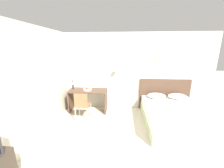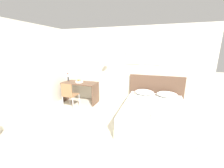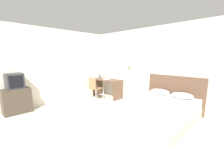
{
  "view_description": "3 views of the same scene",
  "coord_description": "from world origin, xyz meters",
  "px_view_note": "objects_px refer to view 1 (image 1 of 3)",
  "views": [
    {
      "loc": [
        -0.33,
        -1.92,
        2.14
      ],
      "look_at": [
        -0.65,
        2.13,
        1.07
      ],
      "focal_mm": 22.0,
      "sensor_mm": 36.0,
      "label": 1
    },
    {
      "loc": [
        1.12,
        -1.79,
        1.95
      ],
      "look_at": [
        -0.16,
        2.13,
        0.88
      ],
      "focal_mm": 22.0,
      "sensor_mm": 36.0,
      "label": 2
    },
    {
      "loc": [
        2.93,
        -1.78,
        1.66
      ],
      "look_at": [
        -0.38,
        1.59,
        0.81
      ],
      "focal_mm": 24.0,
      "sensor_mm": 36.0,
      "label": 3
    }
  ],
  "objects_px": {
    "folded_towel_mid_bed": "(193,121)",
    "headboard": "(164,94)",
    "pillow_left": "(156,96)",
    "pillow_right": "(177,96)",
    "bed": "(174,116)",
    "desk": "(88,96)",
    "folded_towel_near_foot": "(175,112)",
    "desk_chair": "(82,104)",
    "fruit_bowl": "(87,89)",
    "flower_vase": "(73,86)"
  },
  "relations": [
    {
      "from": "folded_towel_mid_bed",
      "to": "pillow_left",
      "type": "bearing_deg",
      "value": 106.55
    },
    {
      "from": "pillow_right",
      "to": "folded_towel_mid_bed",
      "type": "relative_size",
      "value": 1.77
    },
    {
      "from": "fruit_bowl",
      "to": "desk_chair",
      "type": "bearing_deg",
      "value": -91.34
    },
    {
      "from": "desk_chair",
      "to": "flower_vase",
      "type": "distance_m",
      "value": 0.96
    },
    {
      "from": "folded_towel_mid_bed",
      "to": "flower_vase",
      "type": "bearing_deg",
      "value": 155.09
    },
    {
      "from": "pillow_right",
      "to": "flower_vase",
      "type": "height_order",
      "value": "flower_vase"
    },
    {
      "from": "bed",
      "to": "flower_vase",
      "type": "bearing_deg",
      "value": 166.39
    },
    {
      "from": "fruit_bowl",
      "to": "headboard",
      "type": "bearing_deg",
      "value": 8.22
    },
    {
      "from": "folded_towel_near_foot",
      "to": "desk",
      "type": "bearing_deg",
      "value": 158.32
    },
    {
      "from": "pillow_right",
      "to": "desk_chair",
      "type": "height_order",
      "value": "desk_chair"
    },
    {
      "from": "pillow_left",
      "to": "pillow_right",
      "type": "distance_m",
      "value": 0.68
    },
    {
      "from": "pillow_right",
      "to": "desk_chair",
      "type": "relative_size",
      "value": 0.68
    },
    {
      "from": "flower_vase",
      "to": "headboard",
      "type": "bearing_deg",
      "value": 5.27
    },
    {
      "from": "bed",
      "to": "fruit_bowl",
      "type": "distance_m",
      "value": 2.79
    },
    {
      "from": "headboard",
      "to": "flower_vase",
      "type": "distance_m",
      "value": 3.21
    },
    {
      "from": "headboard",
      "to": "fruit_bowl",
      "type": "bearing_deg",
      "value": -171.78
    },
    {
      "from": "folded_towel_near_foot",
      "to": "folded_towel_mid_bed",
      "type": "distance_m",
      "value": 0.5
    },
    {
      "from": "flower_vase",
      "to": "folded_towel_mid_bed",
      "type": "bearing_deg",
      "value": -24.91
    },
    {
      "from": "fruit_bowl",
      "to": "bed",
      "type": "bearing_deg",
      "value": -14.4
    },
    {
      "from": "bed",
      "to": "pillow_right",
      "type": "relative_size",
      "value": 3.46
    },
    {
      "from": "folded_towel_mid_bed",
      "to": "flower_vase",
      "type": "distance_m",
      "value": 3.65
    },
    {
      "from": "pillow_right",
      "to": "desk",
      "type": "relative_size",
      "value": 0.47
    },
    {
      "from": "desk",
      "to": "fruit_bowl",
      "type": "bearing_deg",
      "value": -104.02
    },
    {
      "from": "folded_towel_mid_bed",
      "to": "headboard",
      "type": "bearing_deg",
      "value": 93.63
    },
    {
      "from": "pillow_right",
      "to": "desk_chair",
      "type": "bearing_deg",
      "value": -166.45
    },
    {
      "from": "pillow_right",
      "to": "folded_towel_near_foot",
      "type": "bearing_deg",
      "value": -112.03
    },
    {
      "from": "folded_towel_mid_bed",
      "to": "desk_chair",
      "type": "height_order",
      "value": "desk_chair"
    },
    {
      "from": "bed",
      "to": "pillow_left",
      "type": "relative_size",
      "value": 3.46
    },
    {
      "from": "pillow_left",
      "to": "folded_towel_mid_bed",
      "type": "relative_size",
      "value": 1.77
    },
    {
      "from": "desk_chair",
      "to": "fruit_bowl",
      "type": "xyz_separation_m",
      "value": [
        0.01,
        0.63,
        0.27
      ]
    },
    {
      "from": "pillow_left",
      "to": "pillow_right",
      "type": "height_order",
      "value": "same"
    },
    {
      "from": "bed",
      "to": "desk",
      "type": "relative_size",
      "value": 1.63
    },
    {
      "from": "headboard",
      "to": "folded_towel_near_foot",
      "type": "height_order",
      "value": "headboard"
    },
    {
      "from": "pillow_left",
      "to": "fruit_bowl",
      "type": "xyz_separation_m",
      "value": [
        -2.31,
        -0.09,
        0.2
      ]
    },
    {
      "from": "folded_towel_near_foot",
      "to": "bed",
      "type": "bearing_deg",
      "value": 72.48
    },
    {
      "from": "pillow_left",
      "to": "pillow_right",
      "type": "relative_size",
      "value": 1.0
    },
    {
      "from": "pillow_left",
      "to": "flower_vase",
      "type": "distance_m",
      "value": 2.85
    },
    {
      "from": "desk",
      "to": "headboard",
      "type": "bearing_deg",
      "value": 7.77
    },
    {
      "from": "desk",
      "to": "desk_chair",
      "type": "distance_m",
      "value": 0.66
    },
    {
      "from": "pillow_right",
      "to": "desk",
      "type": "height_order",
      "value": "desk"
    },
    {
      "from": "bed",
      "to": "desk",
      "type": "distance_m",
      "value": 2.75
    },
    {
      "from": "desk_chair",
      "to": "fruit_bowl",
      "type": "relative_size",
      "value": 3.19
    },
    {
      "from": "folded_towel_near_foot",
      "to": "fruit_bowl",
      "type": "xyz_separation_m",
      "value": [
        -2.55,
        0.99,
        0.25
      ]
    },
    {
      "from": "folded_towel_mid_bed",
      "to": "flower_vase",
      "type": "relative_size",
      "value": 1.08
    },
    {
      "from": "headboard",
      "to": "fruit_bowl",
      "type": "relative_size",
      "value": 6.26
    },
    {
      "from": "headboard",
      "to": "desk_chair",
      "type": "relative_size",
      "value": 1.96
    },
    {
      "from": "desk_chair",
      "to": "folded_towel_near_foot",
      "type": "bearing_deg",
      "value": -7.88
    },
    {
      "from": "folded_towel_mid_bed",
      "to": "desk",
      "type": "distance_m",
      "value": 3.12
    },
    {
      "from": "headboard",
      "to": "folded_towel_near_foot",
      "type": "relative_size",
      "value": 6.16
    },
    {
      "from": "headboard",
      "to": "desk",
      "type": "height_order",
      "value": "headboard"
    }
  ]
}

